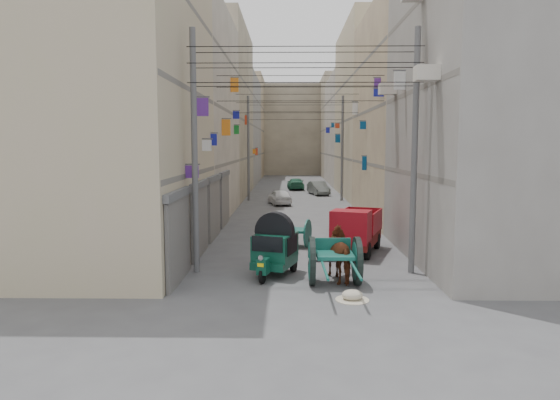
{
  "coord_description": "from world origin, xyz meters",
  "views": [
    {
      "loc": [
        -0.51,
        -10.39,
        4.23
      ],
      "look_at": [
        -0.8,
        6.5,
        2.39
      ],
      "focal_mm": 32.0,
      "sensor_mm": 36.0,
      "label": 1
    }
  ],
  "objects_px": {
    "distant_car_white": "(280,197)",
    "auto_rickshaw": "(275,247)",
    "mini_truck": "(355,232)",
    "tonga_cart": "(334,260)",
    "distant_car_green": "(296,184)",
    "distant_car_grey": "(318,188)",
    "feed_sack": "(352,295)",
    "horse": "(343,254)",
    "second_cart": "(293,232)"
  },
  "relations": [
    {
      "from": "distant_car_green",
      "to": "auto_rickshaw",
      "type": "bearing_deg",
      "value": 84.9
    },
    {
      "from": "auto_rickshaw",
      "to": "distant_car_white",
      "type": "relative_size",
      "value": 0.72
    },
    {
      "from": "distant_car_white",
      "to": "tonga_cart",
      "type": "bearing_deg",
      "value": 82.9
    },
    {
      "from": "horse",
      "to": "distant_car_white",
      "type": "relative_size",
      "value": 0.6
    },
    {
      "from": "mini_truck",
      "to": "distant_car_white",
      "type": "bearing_deg",
      "value": 120.52
    },
    {
      "from": "mini_truck",
      "to": "feed_sack",
      "type": "height_order",
      "value": "mini_truck"
    },
    {
      "from": "feed_sack",
      "to": "distant_car_green",
      "type": "relative_size",
      "value": 0.15
    },
    {
      "from": "distant_car_green",
      "to": "feed_sack",
      "type": "bearing_deg",
      "value": 88.7
    },
    {
      "from": "tonga_cart",
      "to": "distant_car_green",
      "type": "xyz_separation_m",
      "value": [
        -0.72,
        33.33,
        -0.23
      ]
    },
    {
      "from": "distant_car_white",
      "to": "horse",
      "type": "bearing_deg",
      "value": 83.93
    },
    {
      "from": "second_cart",
      "to": "horse",
      "type": "xyz_separation_m",
      "value": [
        1.53,
        -5.24,
        0.19
      ]
    },
    {
      "from": "mini_truck",
      "to": "distant_car_white",
      "type": "distance_m",
      "value": 16.91
    },
    {
      "from": "second_cart",
      "to": "distant_car_grey",
      "type": "distance_m",
      "value": 22.52
    },
    {
      "from": "distant_car_white",
      "to": "feed_sack",
      "type": "bearing_deg",
      "value": 83.43
    },
    {
      "from": "mini_truck",
      "to": "distant_car_grey",
      "type": "relative_size",
      "value": 1.0
    },
    {
      "from": "auto_rickshaw",
      "to": "second_cart",
      "type": "height_order",
      "value": "auto_rickshaw"
    },
    {
      "from": "feed_sack",
      "to": "distant_car_white",
      "type": "height_order",
      "value": "distant_car_white"
    },
    {
      "from": "feed_sack",
      "to": "distant_car_green",
      "type": "distance_m",
      "value": 34.86
    },
    {
      "from": "feed_sack",
      "to": "distant_car_grey",
      "type": "relative_size",
      "value": 0.16
    },
    {
      "from": "tonga_cart",
      "to": "horse",
      "type": "relative_size",
      "value": 1.7
    },
    {
      "from": "second_cart",
      "to": "mini_truck",
      "type": "bearing_deg",
      "value": -16.09
    },
    {
      "from": "feed_sack",
      "to": "horse",
      "type": "height_order",
      "value": "horse"
    },
    {
      "from": "auto_rickshaw",
      "to": "feed_sack",
      "type": "xyz_separation_m",
      "value": [
        2.21,
        -2.7,
        -0.79
      ]
    },
    {
      "from": "horse",
      "to": "auto_rickshaw",
      "type": "bearing_deg",
      "value": -31.73
    },
    {
      "from": "distant_car_grey",
      "to": "distant_car_green",
      "type": "xyz_separation_m",
      "value": [
        -1.9,
        5.12,
        -0.04
      ]
    },
    {
      "from": "horse",
      "to": "mini_truck",
      "type": "bearing_deg",
      "value": -119.04
    },
    {
      "from": "distant_car_white",
      "to": "auto_rickshaw",
      "type": "bearing_deg",
      "value": 77.86
    },
    {
      "from": "distant_car_grey",
      "to": "mini_truck",
      "type": "bearing_deg",
      "value": -102.2
    },
    {
      "from": "tonga_cart",
      "to": "auto_rickshaw",
      "type": "bearing_deg",
      "value": 146.6
    },
    {
      "from": "auto_rickshaw",
      "to": "tonga_cart",
      "type": "relative_size",
      "value": 0.71
    },
    {
      "from": "mini_truck",
      "to": "second_cart",
      "type": "relative_size",
      "value": 2.18
    },
    {
      "from": "auto_rickshaw",
      "to": "distant_car_grey",
      "type": "relative_size",
      "value": 0.66
    },
    {
      "from": "auto_rickshaw",
      "to": "feed_sack",
      "type": "bearing_deg",
      "value": -33.3
    },
    {
      "from": "distant_car_green",
      "to": "tonga_cart",
      "type": "bearing_deg",
      "value": 88.16
    },
    {
      "from": "feed_sack",
      "to": "horse",
      "type": "distance_m",
      "value": 2.19
    },
    {
      "from": "auto_rickshaw",
      "to": "mini_truck",
      "type": "bearing_deg",
      "value": 62.91
    },
    {
      "from": "horse",
      "to": "distant_car_green",
      "type": "relative_size",
      "value": 0.52
    },
    {
      "from": "auto_rickshaw",
      "to": "distant_car_green",
      "type": "bearing_deg",
      "value": 105.35
    },
    {
      "from": "distant_car_white",
      "to": "distant_car_grey",
      "type": "relative_size",
      "value": 0.92
    },
    {
      "from": "mini_truck",
      "to": "horse",
      "type": "relative_size",
      "value": 1.82
    },
    {
      "from": "second_cart",
      "to": "horse",
      "type": "relative_size",
      "value": 0.84
    },
    {
      "from": "feed_sack",
      "to": "distant_car_green",
      "type": "height_order",
      "value": "distant_car_green"
    },
    {
      "from": "auto_rickshaw",
      "to": "distant_car_white",
      "type": "height_order",
      "value": "auto_rickshaw"
    },
    {
      "from": "mini_truck",
      "to": "distant_car_grey",
      "type": "bearing_deg",
      "value": 109.51
    },
    {
      "from": "second_cart",
      "to": "horse",
      "type": "distance_m",
      "value": 5.46
    },
    {
      "from": "tonga_cart",
      "to": "distant_car_grey",
      "type": "height_order",
      "value": "tonga_cart"
    },
    {
      "from": "distant_car_white",
      "to": "distant_car_grey",
      "type": "bearing_deg",
      "value": -126.49
    },
    {
      "from": "tonga_cart",
      "to": "horse",
      "type": "height_order",
      "value": "horse"
    },
    {
      "from": "mini_truck",
      "to": "second_cart",
      "type": "height_order",
      "value": "mini_truck"
    },
    {
      "from": "auto_rickshaw",
      "to": "second_cart",
      "type": "bearing_deg",
      "value": 99.51
    }
  ]
}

